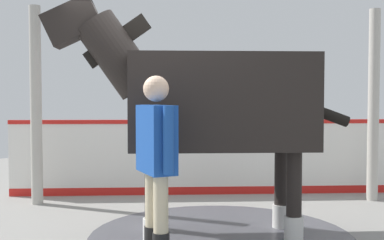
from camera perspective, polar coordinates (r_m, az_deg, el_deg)
ground_plane at (r=5.52m, az=-0.91°, el=-13.23°), size 16.00×16.00×0.02m
wet_patch at (r=5.38m, az=3.44°, el=-13.52°), size 2.87×2.87×0.00m
barrier_wall at (r=7.47m, az=1.52°, el=-4.75°), size 3.59×4.89×1.17m
roof_post_near at (r=7.07m, az=-18.11°, el=1.65°), size 0.16×0.16×2.79m
roof_post_far at (r=7.45m, az=20.84°, el=1.65°), size 0.16×0.16×2.79m
horse at (r=5.16m, az=2.17°, el=2.09°), size 2.20×2.80×2.58m
handler at (r=4.22m, az=-4.28°, el=-4.42°), size 0.66×0.34×1.69m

